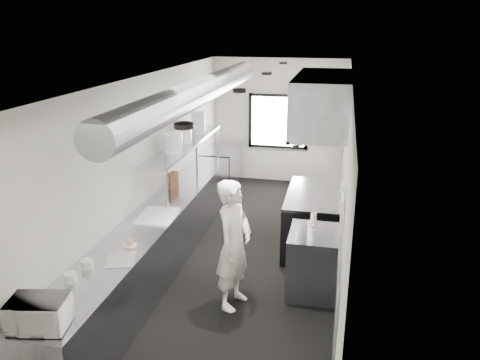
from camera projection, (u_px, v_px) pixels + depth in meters
The scene contains 35 objects.
floor at pixel (241, 259), 7.35m from camera, with size 3.00×8.00×0.01m, color black.
ceiling at pixel (241, 78), 6.46m from camera, with size 3.00×8.00×0.01m, color silver.
wall_back at pixel (278, 121), 10.60m from camera, with size 3.00×0.02×2.80m, color beige.
wall_front at pixel (116, 351), 3.20m from camera, with size 3.00×0.02×2.80m, color beige.
wall_left at pixel (146, 168), 7.21m from camera, with size 0.02×8.00×2.80m, color beige.
wall_right at pixel (345, 182), 6.60m from camera, with size 0.02×8.00×2.80m, color beige.
wall_cladding at pixel (339, 228), 7.15m from camera, with size 0.03×5.50×1.10m, color #90939D.
hvac_duct at pixel (201, 91), 7.05m from camera, with size 0.40×0.40×6.40m, color gray.
service_window at pixel (278, 122), 10.57m from camera, with size 1.36×0.05×1.25m.
exhaust_hood at pixel (322, 103), 7.01m from camera, with size 0.81×2.20×0.88m.
prep_counter at pixel (158, 240), 6.98m from camera, with size 0.70×6.00×0.90m, color #90939D.
pass_shelf at pixel (185, 145), 8.03m from camera, with size 0.45×3.00×0.68m.
range at pixel (312, 220), 7.64m from camera, with size 0.88×1.60×0.94m.
bottle_station at pixel (313, 263), 6.33m from camera, with size 0.65×0.80×0.90m, color #90939D.
far_work_table at pixel (221, 168), 10.40m from camera, with size 0.70×1.20×0.90m, color #90939D.
notice_sheet_a at pixel (342, 198), 5.43m from camera, with size 0.02×0.28×0.38m, color white.
notice_sheet_b at pixel (342, 213), 5.12m from camera, with size 0.02×0.28×0.38m, color white.
line_cook at pixel (234, 245), 5.93m from camera, with size 0.63×0.41×1.72m, color white.
microwave at pixel (39, 313), 4.22m from camera, with size 0.48×0.36×0.29m, color white.
deli_tub_a at pixel (71, 277), 5.00m from camera, with size 0.14×0.14×0.10m, color silver.
deli_tub_b at pixel (87, 264), 5.28m from camera, with size 0.14×0.14×0.10m, color silver.
newspaper at pixel (121, 260), 5.46m from camera, with size 0.31×0.39×0.01m, color beige.
small_plate at pixel (130, 246), 5.81m from camera, with size 0.16×0.16×0.01m, color white.
pastry at pixel (130, 242), 5.79m from camera, with size 0.08×0.08×0.08m, color tan.
cutting_board at pixel (157, 216), 6.67m from camera, with size 0.50×0.67×0.02m, color silver.
knife_block at pixel (172, 180), 7.85m from camera, with size 0.10×0.23×0.25m, color #5A2F20.
plate_stack_a at pixel (172, 143), 7.36m from camera, with size 0.27×0.27×0.31m, color white.
plate_stack_b at pixel (176, 141), 7.59m from camera, with size 0.22×0.22×0.28m, color white.
plate_stack_c at pixel (184, 132), 8.02m from camera, with size 0.25×0.25×0.35m, color white.
plate_stack_d at pixel (198, 122), 8.69m from camera, with size 0.26×0.26×0.40m, color white.
squeeze_bottle_a at pixel (312, 235), 5.92m from camera, with size 0.05×0.05×0.16m, color silver.
squeeze_bottle_b at pixel (311, 231), 5.99m from camera, with size 0.06×0.06×0.19m, color silver.
squeeze_bottle_c at pixel (310, 227), 6.14m from camera, with size 0.06×0.06×0.17m, color silver.
squeeze_bottle_d at pixel (313, 220), 6.34m from camera, with size 0.06×0.06×0.19m, color silver.
squeeze_bottle_e at pixel (314, 218), 6.43m from camera, with size 0.06×0.06×0.17m, color silver.
Camera 1 is at (1.40, -6.41, 3.54)m, focal length 35.08 mm.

